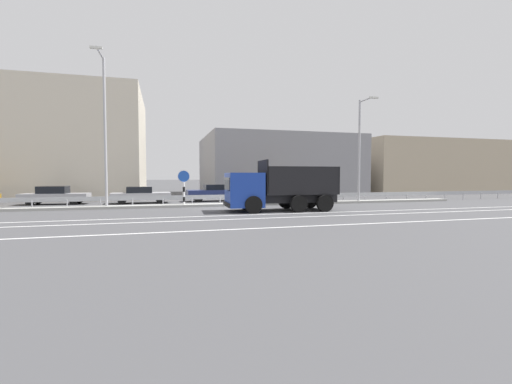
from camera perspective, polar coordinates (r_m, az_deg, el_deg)
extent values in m
plane|color=#424244|center=(23.49, -4.94, -2.70)|extent=(320.00, 320.00, 0.00)
cube|color=silver|center=(20.19, 6.05, -3.59)|extent=(71.73, 0.16, 0.01)
cube|color=silver|center=(18.69, 7.89, -4.11)|extent=(71.73, 0.16, 0.01)
cube|color=silver|center=(15.81, 12.54, -5.41)|extent=(71.73, 0.16, 0.01)
cube|color=gray|center=(25.21, -5.67, -2.12)|extent=(39.45, 1.10, 0.18)
cube|color=#9EA0A5|center=(26.06, -6.02, -0.80)|extent=(71.73, 0.04, 0.32)
cylinder|color=#ADADB2|center=(27.04, -33.28, -1.77)|extent=(0.09, 0.09, 0.62)
cylinder|color=#ADADB2|center=(26.47, -28.97, -1.75)|extent=(0.09, 0.09, 0.62)
cylinder|color=#ADADB2|center=(26.06, -24.49, -1.72)|extent=(0.09, 0.09, 0.62)
cylinder|color=#ADADB2|center=(25.81, -19.90, -1.67)|extent=(0.09, 0.09, 0.62)
cylinder|color=#ADADB2|center=(25.73, -15.25, -1.62)|extent=(0.09, 0.09, 0.62)
cylinder|color=#ADADB2|center=(25.82, -10.60, -1.55)|extent=(0.09, 0.09, 0.62)
cylinder|color=#ADADB2|center=(26.08, -6.01, -1.48)|extent=(0.09, 0.09, 0.62)
cylinder|color=#ADADB2|center=(26.50, -1.55, -1.40)|extent=(0.09, 0.09, 0.62)
cylinder|color=#ADADB2|center=(27.08, 2.76, -1.31)|extent=(0.09, 0.09, 0.62)
cylinder|color=#ADADB2|center=(27.80, 6.86, -1.22)|extent=(0.09, 0.09, 0.62)
cylinder|color=#ADADB2|center=(28.66, 10.73, -1.13)|extent=(0.09, 0.09, 0.62)
cylinder|color=#ADADB2|center=(29.64, 14.36, -1.04)|extent=(0.09, 0.09, 0.62)
cylinder|color=#ADADB2|center=(30.73, 17.75, -0.95)|extent=(0.09, 0.09, 0.62)
cylinder|color=#ADADB2|center=(31.93, 20.90, -0.87)|extent=(0.09, 0.09, 0.62)
cylinder|color=#ADADB2|center=(33.21, 23.81, -0.79)|extent=(0.09, 0.09, 0.62)
cylinder|color=#ADADB2|center=(34.57, 26.49, -0.71)|extent=(0.09, 0.09, 0.62)
cylinder|color=#ADADB2|center=(36.00, 28.97, -0.64)|extent=(0.09, 0.09, 0.62)
cylinder|color=#ADADB2|center=(37.49, 31.26, -0.58)|extent=(0.09, 0.09, 0.62)
cylinder|color=#ADADB2|center=(39.04, 33.36, -0.51)|extent=(0.09, 0.09, 0.62)
cylinder|color=#ADADB2|center=(40.63, 35.31, -0.46)|extent=(0.09, 0.09, 0.62)
cube|color=#19389E|center=(21.18, -2.00, 0.39)|extent=(2.21, 2.62, 2.09)
cube|color=black|center=(20.99, -4.85, 1.35)|extent=(0.13, 2.17, 0.79)
cube|color=black|center=(21.05, -4.93, -2.05)|extent=(0.21, 2.48, 0.24)
cube|color=black|center=(22.13, 6.92, -1.01)|extent=(4.95, 1.61, 0.53)
cube|color=black|center=(22.11, 6.93, -0.17)|extent=(4.80, 2.63, 0.12)
cube|color=black|center=(21.00, 8.01, 2.04)|extent=(4.69, 0.31, 1.62)
cube|color=black|center=(23.18, 5.97, 2.12)|extent=(4.69, 0.31, 1.62)
cube|color=black|center=(21.42, 1.14, 2.63)|extent=(0.21, 2.43, 2.02)
cube|color=black|center=(22.97, 12.34, 2.07)|extent=(0.21, 2.43, 1.62)
cylinder|color=black|center=(20.08, -0.45, -2.13)|extent=(1.05, 0.37, 1.04)
cylinder|color=black|center=(22.50, -1.80, -1.60)|extent=(1.05, 0.37, 1.04)
cylinder|color=black|center=(20.87, 7.12, -1.97)|extent=(1.05, 0.37, 1.04)
cylinder|color=black|center=(23.20, 5.03, -1.48)|extent=(1.05, 0.37, 1.04)
cylinder|color=black|center=(21.51, 11.41, -1.86)|extent=(1.05, 0.37, 1.04)
cylinder|color=black|center=(23.78, 8.96, -1.40)|extent=(1.05, 0.37, 1.04)
cylinder|color=white|center=(24.89, -11.91, -2.03)|extent=(0.16, 0.16, 0.36)
cylinder|color=black|center=(24.86, -11.92, -1.21)|extent=(0.16, 0.16, 0.36)
cylinder|color=white|center=(24.84, -11.93, -0.39)|extent=(0.16, 0.16, 0.36)
cylinder|color=black|center=(24.82, -11.94, 0.43)|extent=(0.16, 0.16, 0.36)
cylinder|color=white|center=(24.81, -11.95, 1.25)|extent=(0.16, 0.16, 0.36)
cylinder|color=#1E4CB2|center=(24.80, -11.96, 2.57)|extent=(0.79, 0.03, 0.79)
cylinder|color=white|center=(24.80, -11.96, 2.57)|extent=(0.85, 0.02, 0.85)
cylinder|color=#ADADB2|center=(25.21, -23.84, 8.86)|extent=(0.18, 0.18, 10.03)
cylinder|color=#ADADB2|center=(25.06, -24.56, 20.28)|extent=(0.15, 2.42, 0.10)
cube|color=silver|center=(23.91, -25.10, 20.95)|extent=(0.70, 0.21, 0.12)
cylinder|color=#ADADB2|center=(29.22, 16.83, 6.43)|extent=(0.18, 0.18, 8.33)
cylinder|color=#ADADB2|center=(28.95, 17.96, 14.48)|extent=(0.14, 1.93, 0.10)
cube|color=silver|center=(28.14, 19.03, 14.64)|extent=(0.70, 0.21, 0.12)
cube|color=#A3A3A8|center=(30.63, -30.43, -0.72)|extent=(4.85, 1.86, 0.55)
cube|color=black|center=(30.65, -30.71, 0.32)|extent=(2.07, 1.54, 0.56)
cylinder|color=black|center=(30.99, -27.37, -1.12)|extent=(0.61, 0.23, 0.60)
cylinder|color=black|center=(29.48, -28.13, -1.32)|extent=(0.61, 0.23, 0.60)
cylinder|color=black|center=(31.86, -32.54, -1.15)|extent=(0.61, 0.23, 0.60)
cylinder|color=black|center=(30.39, -33.53, -1.34)|extent=(0.61, 0.23, 0.60)
cube|color=#A3A3A8|center=(29.07, -18.59, -0.65)|extent=(4.67, 2.19, 0.55)
cube|color=black|center=(29.04, -18.87, 0.37)|extent=(2.01, 1.81, 0.50)
cylinder|color=black|center=(30.04, -15.87, -1.03)|extent=(0.61, 0.23, 0.60)
cylinder|color=black|center=(28.20, -15.70, -1.27)|extent=(0.61, 0.23, 0.60)
cylinder|color=black|center=(30.04, -21.28, -1.11)|extent=(0.61, 0.23, 0.60)
cylinder|color=black|center=(28.20, -21.46, -1.36)|extent=(0.61, 0.23, 0.60)
cube|color=navy|center=(29.97, -6.97, -0.30)|extent=(4.77, 2.04, 0.69)
cube|color=black|center=(29.98, -6.72, 0.81)|extent=(2.04, 1.70, 0.47)
cylinder|color=black|center=(28.89, -9.47, -1.11)|extent=(0.61, 0.23, 0.60)
cylinder|color=black|center=(30.61, -9.96, -0.90)|extent=(0.61, 0.23, 0.60)
cylinder|color=black|center=(29.46, -3.87, -1.00)|extent=(0.61, 0.23, 0.60)
cylinder|color=black|center=(31.15, -4.65, -0.80)|extent=(0.61, 0.23, 0.60)
cube|color=#B27A14|center=(31.03, 2.12, -0.17)|extent=(4.24, 2.05, 0.69)
cube|color=black|center=(30.96, 1.91, 0.98)|extent=(1.85, 1.64, 0.56)
cylinder|color=black|center=(32.30, 3.66, -0.67)|extent=(0.61, 0.25, 0.60)
cylinder|color=black|center=(30.83, 4.88, -0.84)|extent=(0.61, 0.25, 0.60)
cylinder|color=black|center=(31.35, -0.60, -0.77)|extent=(0.61, 0.25, 0.60)
cylinder|color=black|center=(29.83, 0.45, -0.95)|extent=(0.61, 0.25, 0.60)
cube|color=beige|center=(40.67, -31.87, 6.70)|extent=(18.96, 14.12, 10.64)
cube|color=gray|center=(43.22, 3.37, 4.40)|extent=(17.63, 14.44, 6.93)
cube|color=tan|center=(53.96, 27.20, 3.74)|extent=(23.40, 10.95, 6.88)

